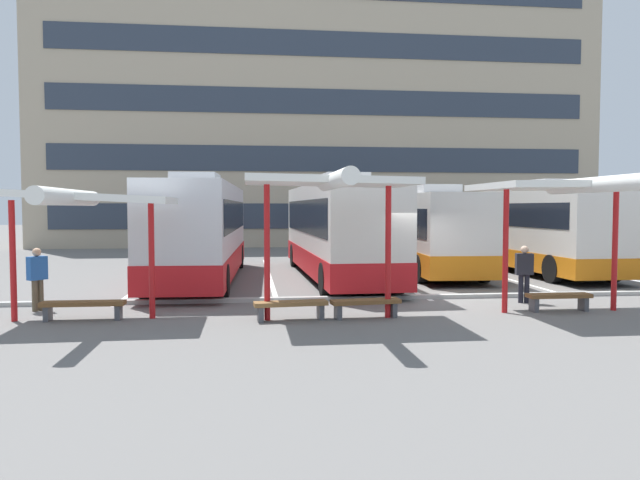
% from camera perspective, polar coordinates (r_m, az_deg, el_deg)
% --- Properties ---
extents(ground_plane, '(160.00, 160.00, 0.00)m').
position_cam_1_polar(ground_plane, '(17.97, 10.00, -5.42)').
color(ground_plane, slate).
extents(terminal_building, '(38.83, 12.19, 21.76)m').
position_cam_1_polar(terminal_building, '(46.82, -0.34, 11.53)').
color(terminal_building, tan).
rests_on(terminal_building, ground).
extents(coach_bus_0, '(2.94, 12.04, 3.79)m').
position_cam_1_polar(coach_bus_0, '(22.17, -11.17, 0.74)').
color(coach_bus_0, silver).
rests_on(coach_bus_0, ground).
extents(coach_bus_1, '(2.80, 12.39, 3.83)m').
position_cam_1_polar(coach_bus_1, '(22.58, 1.53, 0.89)').
color(coach_bus_1, silver).
rests_on(coach_bus_1, ground).
extents(coach_bus_2, '(2.91, 10.67, 3.51)m').
position_cam_1_polar(coach_bus_2, '(25.05, 10.04, 0.69)').
color(coach_bus_2, silver).
rests_on(coach_bus_2, ground).
extents(coach_bus_3, '(2.76, 11.01, 3.72)m').
position_cam_1_polar(coach_bus_3, '(26.38, 19.32, 0.95)').
color(coach_bus_3, silver).
rests_on(coach_bus_3, ground).
extents(lane_stripe_0, '(0.16, 14.00, 0.01)m').
position_cam_1_polar(lane_stripe_0, '(23.83, -15.45, -3.38)').
color(lane_stripe_0, white).
rests_on(lane_stripe_0, ground).
extents(lane_stripe_1, '(0.16, 14.00, 0.01)m').
position_cam_1_polar(lane_stripe_1, '(23.56, -4.85, -3.35)').
color(lane_stripe_1, white).
rests_on(lane_stripe_1, ground).
extents(lane_stripe_2, '(0.16, 14.00, 0.01)m').
position_cam_1_polar(lane_stripe_2, '(24.11, 5.62, -3.21)').
color(lane_stripe_2, white).
rests_on(lane_stripe_2, ground).
extents(lane_stripe_3, '(0.16, 14.00, 0.01)m').
position_cam_1_polar(lane_stripe_3, '(25.40, 15.32, -2.98)').
color(lane_stripe_3, white).
rests_on(lane_stripe_3, ground).
extents(lane_stripe_4, '(0.16, 14.00, 0.01)m').
position_cam_1_polar(lane_stripe_4, '(27.34, 23.86, -2.71)').
color(lane_stripe_4, white).
rests_on(lane_stripe_4, ground).
extents(waiting_shelter_0, '(4.14, 4.36, 3.07)m').
position_cam_1_polar(waiting_shelter_0, '(14.86, -21.91, 3.54)').
color(waiting_shelter_0, red).
rests_on(waiting_shelter_0, ground).
extents(bench_0, '(1.91, 0.44, 0.45)m').
position_cam_1_polar(bench_0, '(15.21, -21.55, -5.83)').
color(bench_0, brown).
rests_on(bench_0, ground).
extents(waiting_shelter_1, '(3.90, 4.51, 3.41)m').
position_cam_1_polar(waiting_shelter_1, '(13.92, 0.94, 5.24)').
color(waiting_shelter_1, red).
rests_on(waiting_shelter_1, ground).
extents(bench_1, '(1.76, 0.60, 0.45)m').
position_cam_1_polar(bench_1, '(14.18, -2.79, -6.27)').
color(bench_1, brown).
rests_on(bench_1, ground).
extents(bench_2, '(1.71, 0.62, 0.45)m').
position_cam_1_polar(bench_2, '(14.48, 4.35, -6.09)').
color(bench_2, brown).
rests_on(bench_2, ground).
extents(waiting_shelter_2, '(3.93, 5.01, 3.34)m').
position_cam_1_polar(waiting_shelter_2, '(16.12, 22.47, 4.52)').
color(waiting_shelter_2, red).
rests_on(waiting_shelter_2, ground).
extents(bench_3, '(1.63, 0.43, 0.45)m').
position_cam_1_polar(bench_3, '(16.56, 21.72, -5.15)').
color(bench_3, brown).
rests_on(bench_3, ground).
extents(platform_kerb, '(44.00, 0.24, 0.12)m').
position_cam_1_polar(platform_kerb, '(17.77, 10.20, -5.32)').
color(platform_kerb, '#ADADA8').
rests_on(platform_kerb, ground).
extents(waiting_passenger_1, '(0.47, 0.50, 1.62)m').
position_cam_1_polar(waiting_passenger_1, '(16.97, -25.24, -3.01)').
color(waiting_passenger_1, brown).
rests_on(waiting_passenger_1, ground).
extents(waiting_passenger_2, '(0.49, 0.30, 1.59)m').
position_cam_1_polar(waiting_passenger_2, '(17.58, 18.80, -2.73)').
color(waiting_passenger_2, black).
rests_on(waiting_passenger_2, ground).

